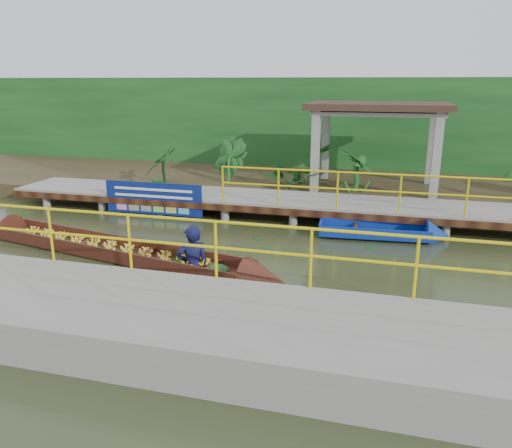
# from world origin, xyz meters

# --- Properties ---
(ground) EXTENTS (80.00, 80.00, 0.00)m
(ground) POSITION_xyz_m (0.00, 0.00, 0.00)
(ground) COLOR #272E17
(ground) RESTS_ON ground
(land_strip) EXTENTS (30.00, 8.00, 0.45)m
(land_strip) POSITION_xyz_m (0.00, 7.50, 0.23)
(land_strip) COLOR #342C1A
(land_strip) RESTS_ON ground
(far_dock) EXTENTS (16.00, 2.06, 1.66)m
(far_dock) POSITION_xyz_m (0.02, 3.43, 0.48)
(far_dock) COLOR gray
(far_dock) RESTS_ON ground
(near_dock) EXTENTS (18.00, 2.40, 1.73)m
(near_dock) POSITION_xyz_m (1.00, -4.20, 0.30)
(near_dock) COLOR gray
(near_dock) RESTS_ON ground
(pavilion) EXTENTS (4.40, 3.00, 3.00)m
(pavilion) POSITION_xyz_m (3.00, 6.30, 2.82)
(pavilion) COLOR gray
(pavilion) RESTS_ON ground
(foliage_backdrop) EXTENTS (30.00, 0.80, 4.00)m
(foliage_backdrop) POSITION_xyz_m (0.00, 10.00, 2.00)
(foliage_backdrop) COLOR #16441B
(foliage_backdrop) RESTS_ON ground
(vendor_boat) EXTENTS (8.65, 2.62, 2.24)m
(vendor_boat) POSITION_xyz_m (-2.03, -0.96, 0.31)
(vendor_boat) COLOR #37150F
(vendor_boat) RESTS_ON ground
(moored_blue_boat) EXTENTS (3.28, 1.08, 0.77)m
(moored_blue_boat) POSITION_xyz_m (4.00, 2.18, 0.14)
(moored_blue_boat) COLOR navy
(moored_blue_boat) RESTS_ON ground
(blue_banner) EXTENTS (3.05, 0.04, 0.95)m
(blue_banner) POSITION_xyz_m (-3.13, 2.48, 0.56)
(blue_banner) COLOR navy
(blue_banner) RESTS_ON ground
(tropical_plants) EXTENTS (14.26, 1.26, 1.58)m
(tropical_plants) POSITION_xyz_m (2.25, 5.30, 1.24)
(tropical_plants) COLOR #16441B
(tropical_plants) RESTS_ON ground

